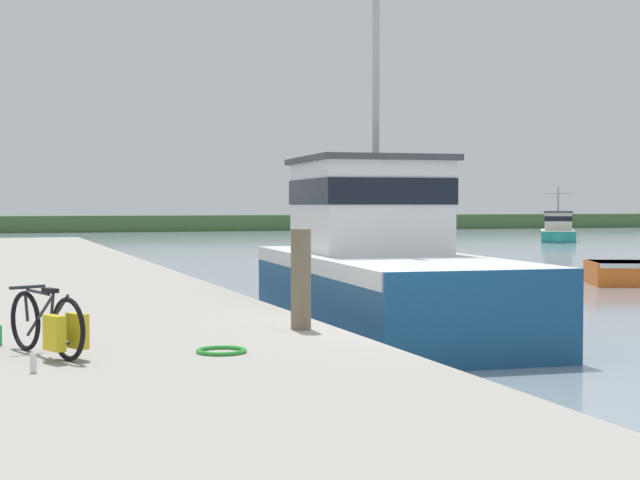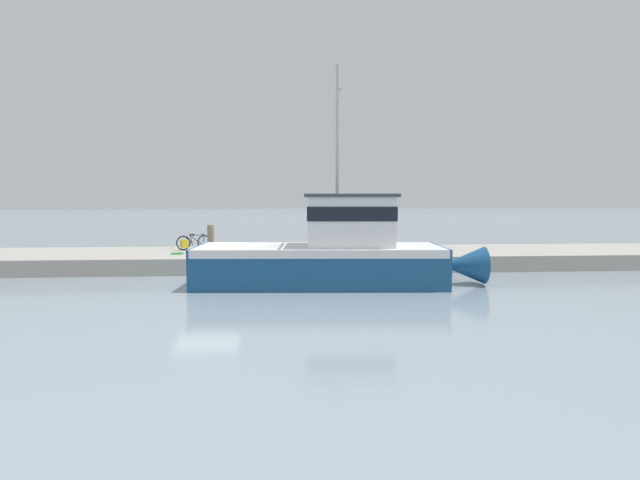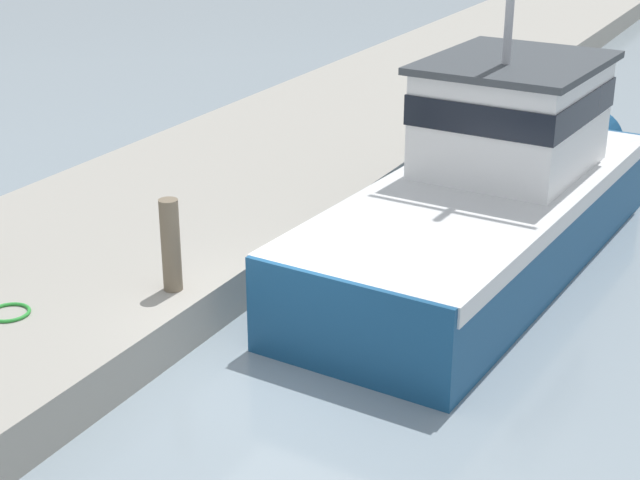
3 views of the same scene
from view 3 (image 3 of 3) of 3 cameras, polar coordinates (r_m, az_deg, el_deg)
ground_plane at (r=13.91m, az=-1.77°, el=-6.96°), size 320.00×320.00×0.00m
dock_pier at (r=16.08m, az=-15.10°, el=-2.19°), size 5.78×80.00×0.71m
fishing_boat_main at (r=17.07m, az=10.09°, el=3.00°), size 3.82×10.87×8.05m
mooring_post at (r=14.21m, az=-8.68°, el=-0.30°), size 0.28×0.28×1.39m
hose_coil at (r=14.25m, az=-17.64°, el=-4.04°), size 0.59×0.59×0.05m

